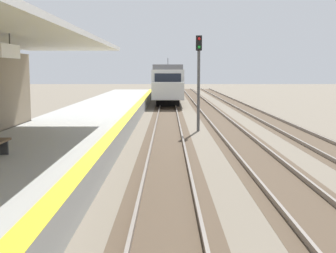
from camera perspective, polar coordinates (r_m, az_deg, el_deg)
name	(u,v)px	position (r m, az deg, el deg)	size (l,w,h in m)	color
station_platform	(62,141)	(18.80, -13.33, -1.82)	(5.00, 80.00, 0.91)	#999993
track_pair_nearest_platform	(170,137)	(22.29, 0.21, -1.29)	(2.34, 120.00, 0.16)	#4C3D2D
track_pair_middle	(238,137)	(22.55, 8.89, -1.28)	(2.34, 120.00, 0.16)	#4C3D2D
track_pair_far_side	(306,137)	(23.30, 17.18, -1.24)	(2.34, 120.00, 0.16)	#4C3D2D
approaching_train	(170,81)	(47.92, 0.24, 5.77)	(2.93, 19.60, 4.76)	silver
rail_signal_post	(201,73)	(24.54, 4.20, 6.83)	(0.32, 0.34, 5.20)	#4C4C4C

